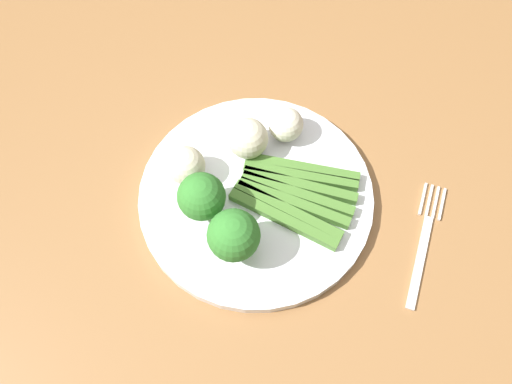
{
  "coord_description": "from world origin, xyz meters",
  "views": [
    {
      "loc": [
        0.15,
        -0.34,
        1.36
      ],
      "look_at": [
        0.07,
        -0.05,
        0.77
      ],
      "focal_mm": 38.45,
      "sensor_mm": 36.0,
      "label": 1
    }
  ],
  "objects_px": {
    "broccoli_left": "(202,197)",
    "fork": "(424,242)",
    "cauliflower_front": "(248,138)",
    "cauliflower_mid": "(186,165)",
    "plate": "(256,197)",
    "dining_table": "(222,190)",
    "broccoli_back": "(234,236)",
    "asparagus_bundle": "(295,193)",
    "cauliflower_edge": "(286,125)"
  },
  "relations": [
    {
      "from": "broccoli_back",
      "to": "cauliflower_edge",
      "type": "xyz_separation_m",
      "value": [
        0.02,
        0.17,
        -0.02
      ]
    },
    {
      "from": "dining_table",
      "to": "fork",
      "type": "distance_m",
      "value": 0.3
    },
    {
      "from": "cauliflower_front",
      "to": "fork",
      "type": "height_order",
      "value": "cauliflower_front"
    },
    {
      "from": "broccoli_back",
      "to": "fork",
      "type": "distance_m",
      "value": 0.23
    },
    {
      "from": "plate",
      "to": "cauliflower_mid",
      "type": "distance_m",
      "value": 0.09
    },
    {
      "from": "broccoli_left",
      "to": "asparagus_bundle",
      "type": "bearing_deg",
      "value": 27.22
    },
    {
      "from": "cauliflower_mid",
      "to": "fork",
      "type": "xyz_separation_m",
      "value": [
        0.3,
        -0.0,
        -0.04
      ]
    },
    {
      "from": "plate",
      "to": "broccoli_left",
      "type": "relative_size",
      "value": 4.18
    },
    {
      "from": "plate",
      "to": "cauliflower_front",
      "type": "height_order",
      "value": "cauliflower_front"
    },
    {
      "from": "broccoli_left",
      "to": "broccoli_back",
      "type": "distance_m",
      "value": 0.06
    },
    {
      "from": "broccoli_back",
      "to": "fork",
      "type": "height_order",
      "value": "broccoli_back"
    },
    {
      "from": "cauliflower_mid",
      "to": "fork",
      "type": "relative_size",
      "value": 0.29
    },
    {
      "from": "dining_table",
      "to": "broccoli_back",
      "type": "height_order",
      "value": "broccoli_back"
    },
    {
      "from": "cauliflower_front",
      "to": "plate",
      "type": "bearing_deg",
      "value": -64.64
    },
    {
      "from": "dining_table",
      "to": "cauliflower_front",
      "type": "distance_m",
      "value": 0.14
    },
    {
      "from": "fork",
      "to": "asparagus_bundle",
      "type": "bearing_deg",
      "value": 88.52
    },
    {
      "from": "broccoli_left",
      "to": "cauliflower_mid",
      "type": "distance_m",
      "value": 0.06
    },
    {
      "from": "cauliflower_edge",
      "to": "cauliflower_mid",
      "type": "xyz_separation_m",
      "value": [
        -0.1,
        -0.09,
        0.0
      ]
    },
    {
      "from": "fork",
      "to": "cauliflower_edge",
      "type": "bearing_deg",
      "value": 66.9
    },
    {
      "from": "cauliflower_mid",
      "to": "cauliflower_edge",
      "type": "bearing_deg",
      "value": 42.27
    },
    {
      "from": "cauliflower_front",
      "to": "fork",
      "type": "distance_m",
      "value": 0.25
    },
    {
      "from": "dining_table",
      "to": "broccoli_left",
      "type": "relative_size",
      "value": 20.34
    },
    {
      "from": "cauliflower_front",
      "to": "broccoli_left",
      "type": "bearing_deg",
      "value": -104.39
    },
    {
      "from": "asparagus_bundle",
      "to": "cauliflower_edge",
      "type": "height_order",
      "value": "cauliflower_edge"
    },
    {
      "from": "broccoli_left",
      "to": "fork",
      "type": "bearing_deg",
      "value": 8.69
    },
    {
      "from": "cauliflower_front",
      "to": "fork",
      "type": "bearing_deg",
      "value": -13.9
    },
    {
      "from": "cauliflower_edge",
      "to": "cauliflower_front",
      "type": "bearing_deg",
      "value": -138.46
    },
    {
      "from": "fork",
      "to": "plate",
      "type": "bearing_deg",
      "value": 92.32
    },
    {
      "from": "asparagus_bundle",
      "to": "broccoli_left",
      "type": "distance_m",
      "value": 0.12
    },
    {
      "from": "asparagus_bundle",
      "to": "cauliflower_mid",
      "type": "xyz_separation_m",
      "value": [
        -0.13,
        -0.01,
        0.02
      ]
    },
    {
      "from": "broccoli_back",
      "to": "cauliflower_mid",
      "type": "distance_m",
      "value": 0.12
    },
    {
      "from": "broccoli_back",
      "to": "cauliflower_mid",
      "type": "bearing_deg",
      "value": 137.47
    },
    {
      "from": "dining_table",
      "to": "plate",
      "type": "xyz_separation_m",
      "value": [
        0.07,
        -0.05,
        0.11
      ]
    },
    {
      "from": "plate",
      "to": "fork",
      "type": "distance_m",
      "value": 0.21
    },
    {
      "from": "dining_table",
      "to": "plate",
      "type": "relative_size",
      "value": 4.87
    },
    {
      "from": "cauliflower_edge",
      "to": "fork",
      "type": "bearing_deg",
      "value": -25.49
    },
    {
      "from": "asparagus_bundle",
      "to": "cauliflower_mid",
      "type": "relative_size",
      "value": 3.16
    },
    {
      "from": "broccoli_back",
      "to": "fork",
      "type": "relative_size",
      "value": 0.44
    },
    {
      "from": "broccoli_left",
      "to": "broccoli_back",
      "type": "xyz_separation_m",
      "value": [
        0.05,
        -0.04,
        0.0
      ]
    },
    {
      "from": "plate",
      "to": "asparagus_bundle",
      "type": "relative_size",
      "value": 1.92
    },
    {
      "from": "plate",
      "to": "broccoli_back",
      "type": "height_order",
      "value": "broccoli_back"
    },
    {
      "from": "cauliflower_front",
      "to": "dining_table",
      "type": "bearing_deg",
      "value": -163.39
    },
    {
      "from": "plate",
      "to": "cauliflower_mid",
      "type": "relative_size",
      "value": 6.06
    },
    {
      "from": "dining_table",
      "to": "cauliflower_edge",
      "type": "height_order",
      "value": "cauliflower_edge"
    },
    {
      "from": "plate",
      "to": "asparagus_bundle",
      "type": "distance_m",
      "value": 0.05
    },
    {
      "from": "dining_table",
      "to": "fork",
      "type": "height_order",
      "value": "fork"
    },
    {
      "from": "dining_table",
      "to": "asparagus_bundle",
      "type": "height_order",
      "value": "asparagus_bundle"
    },
    {
      "from": "cauliflower_front",
      "to": "broccoli_back",
      "type": "bearing_deg",
      "value": -79.81
    },
    {
      "from": "asparagus_bundle",
      "to": "broccoli_left",
      "type": "height_order",
      "value": "broccoli_left"
    },
    {
      "from": "cauliflower_mid",
      "to": "plate",
      "type": "bearing_deg",
      "value": -1.25
    }
  ]
}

